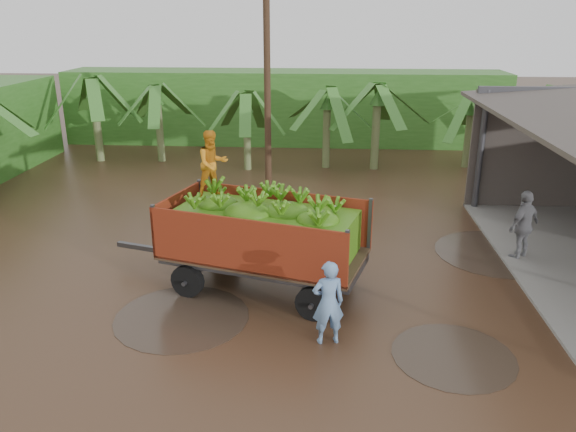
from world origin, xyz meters
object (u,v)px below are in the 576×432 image
object	(u,v)px
banana_trailer	(263,234)
man_grey	(524,226)
man_blue	(328,303)
utility_pole	(267,77)

from	to	relation	value
banana_trailer	man_grey	world-z (taller)	banana_trailer
banana_trailer	man_grey	distance (m)	7.09
banana_trailer	man_blue	world-z (taller)	banana_trailer
man_grey	utility_pole	size ratio (longest dim) A/B	0.24
man_grey	utility_pole	bearing A→B (deg)	-76.63
banana_trailer	utility_pole	distance (m)	8.61
man_blue	utility_pole	distance (m)	11.13
man_blue	man_grey	xyz separation A→B (m)	(5.19, 4.46, 0.08)
man_blue	utility_pole	bearing A→B (deg)	-91.65
banana_trailer	man_blue	xyz separation A→B (m)	(1.54, -2.27, -0.53)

